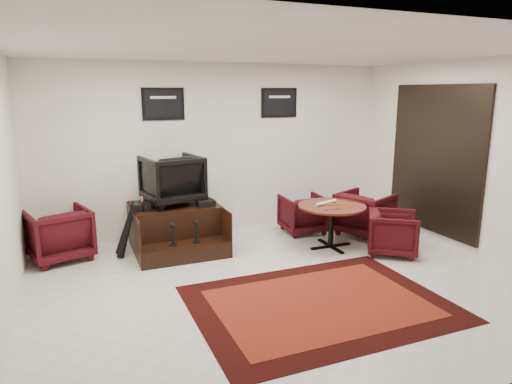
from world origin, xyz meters
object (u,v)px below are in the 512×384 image
shine_chair (172,177)px  table_chair_back (303,212)px  armchair_side (59,232)px  shine_podium (176,228)px  table_chair_corner (393,231)px  meeting_table (332,211)px  table_chair_window (365,211)px

shine_chair → table_chair_back: bearing=165.2°
armchair_side → table_chair_back: (3.80, -0.18, -0.06)m
shine_podium → table_chair_corner: (2.88, -1.48, 0.04)m
table_chair_back → table_chair_corner: (0.72, -1.44, -0.00)m
meeting_table → table_chair_back: table_chair_back is taller
shine_chair → table_chair_corner: 3.38m
shine_podium → meeting_table: 2.39m
shine_chair → table_chair_back: (2.17, -0.18, -0.73)m
armchair_side → table_chair_corner: bearing=144.1°
armchair_side → table_chair_corner: size_ratio=1.17×
shine_chair → table_chair_corner: size_ratio=1.19×
shine_podium → table_chair_corner: table_chair_corner is taller
shine_chair → table_chair_corner: shine_chair is taller
armchair_side → table_chair_back: 3.81m
table_chair_corner → meeting_table: bearing=84.7°
shine_chair → armchair_side: size_ratio=1.02×
shine_chair → meeting_table: 2.48m
shine_podium → table_chair_window: (3.04, -0.56, 0.09)m
shine_chair → meeting_table: bearing=144.6°
shine_podium → shine_chair: shine_chair is taller
meeting_table → table_chair_window: 0.93m
table_chair_window → table_chair_corner: (-0.16, -0.92, -0.05)m
meeting_table → table_chair_back: bearing=91.9°
shine_chair → meeting_table: size_ratio=0.81×
shine_chair → table_chair_window: 3.19m
shine_podium → table_chair_window: 3.09m
table_chair_window → table_chair_corner: 0.93m
shine_podium → table_chair_corner: bearing=-27.2°
table_chair_corner → shine_podium: bearing=97.9°
meeting_table → table_chair_back: size_ratio=1.45×
armchair_side → table_chair_window: size_ratio=1.02×
meeting_table → table_chair_corner: bearing=-40.4°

